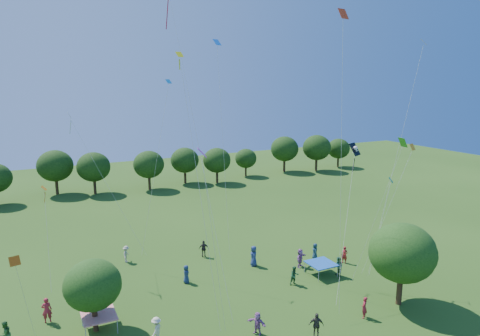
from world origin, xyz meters
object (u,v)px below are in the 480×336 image
tent_red_stripe (99,316)px  tent_blue (321,264)px  red_high_kite (179,47)px  near_tree_north (93,285)px  pirate_kite (355,152)px  near_tree_east (402,253)px

tent_red_stripe → tent_blue: bearing=0.4°
red_high_kite → tent_red_stripe: bearing=-162.5°
near_tree_north → pirate_kite: size_ratio=0.49×
tent_red_stripe → pirate_kite: pirate_kite is taller
near_tree_east → tent_red_stripe: size_ratio=2.86×
near_tree_east → red_high_kite: red_high_kite is taller
tent_blue → pirate_kite: bearing=-41.1°
tent_blue → red_high_kite: 21.40m
pirate_kite → red_high_kite: 15.98m
near_tree_north → tent_red_stripe: near_tree_north is taller
near_tree_east → tent_red_stripe: (-20.71, 6.51, -3.06)m
near_tree_east → pirate_kite: 8.54m
tent_blue → pirate_kite: size_ratio=0.21×
near_tree_east → pirate_kite: pirate_kite is taller
tent_red_stripe → red_high_kite: (6.86, 2.16, 17.83)m
pirate_kite → tent_red_stripe: bearing=176.1°
pirate_kite → red_high_kite: size_ratio=0.45×
pirate_kite → red_high_kite: bearing=165.2°
near_tree_north → tent_blue: near_tree_north is taller
near_tree_north → tent_red_stripe: (0.25, -0.01, -2.27)m
near_tree_north → near_tree_east: bearing=-17.3°
tent_red_stripe → tent_blue: 18.51m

